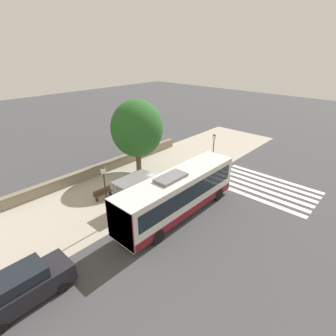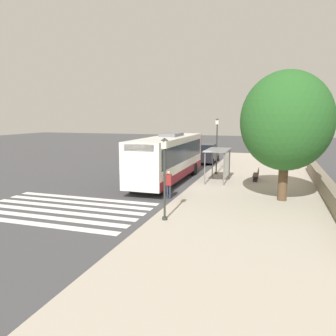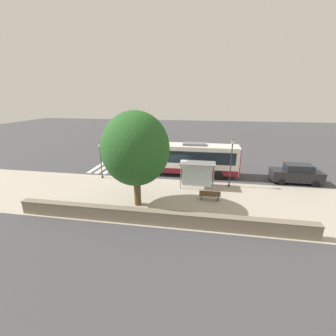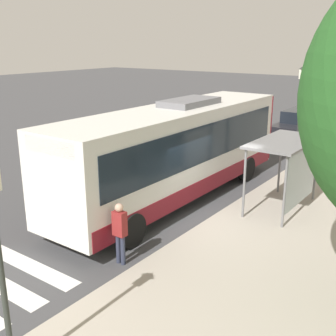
# 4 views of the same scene
# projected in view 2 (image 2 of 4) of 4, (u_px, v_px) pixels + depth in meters

# --- Properties ---
(ground_plane) EXTENTS (120.00, 120.00, 0.00)m
(ground_plane) POSITION_uv_depth(u_px,v_px,m) (190.00, 186.00, 22.68)
(ground_plane) COLOR #424244
(ground_plane) RESTS_ON ground
(sidewalk_plaza) EXTENTS (9.00, 44.00, 0.02)m
(sidewalk_plaza) POSITION_uv_depth(u_px,v_px,m) (257.00, 191.00, 21.31)
(sidewalk_plaza) COLOR #ADA393
(sidewalk_plaza) RESTS_ON ground
(crosswalk_stripes) EXTENTS (9.00, 5.25, 0.01)m
(crosswalk_stripes) POSITION_uv_depth(u_px,v_px,m) (62.00, 209.00, 17.10)
(crosswalk_stripes) COLOR silver
(crosswalk_stripes) RESTS_ON ground
(stone_wall) EXTENTS (0.60, 20.00, 1.01)m
(stone_wall) POSITION_uv_depth(u_px,v_px,m) (326.00, 187.00, 19.99)
(stone_wall) COLOR gray
(stone_wall) RESTS_ON ground
(bus) EXTENTS (2.60, 10.95, 3.54)m
(bus) POSITION_uv_depth(u_px,v_px,m) (168.00, 157.00, 23.91)
(bus) COLOR silver
(bus) RESTS_ON ground
(bus_shelter) EXTENTS (1.64, 3.27, 2.39)m
(bus_shelter) POSITION_uv_depth(u_px,v_px,m) (220.00, 155.00, 24.03)
(bus_shelter) COLOR slate
(bus_shelter) RESTS_ON ground
(pedestrian) EXTENTS (0.34, 0.22, 1.66)m
(pedestrian) POSITION_uv_depth(u_px,v_px,m) (169.00, 182.00, 19.14)
(pedestrian) COLOR #2D3347
(pedestrian) RESTS_ON ground
(bench) EXTENTS (0.40, 1.71, 0.88)m
(bench) POSITION_uv_depth(u_px,v_px,m) (257.00, 174.00, 24.58)
(bench) COLOR brown
(bench) RESTS_ON ground
(street_lamp_near) EXTENTS (0.28, 0.28, 4.63)m
(street_lamp_near) POSITION_uv_depth(u_px,v_px,m) (217.00, 141.00, 26.99)
(street_lamp_near) COLOR #2D332D
(street_lamp_near) RESTS_ON ground
(street_lamp_far) EXTENTS (0.28, 0.28, 3.85)m
(street_lamp_far) POSITION_uv_depth(u_px,v_px,m) (165.00, 172.00, 14.94)
(street_lamp_far) COLOR #2D332D
(street_lamp_far) RESTS_ON ground
(shade_tree) EXTENTS (5.04, 5.04, 7.32)m
(shade_tree) POSITION_uv_depth(u_px,v_px,m) (286.00, 121.00, 18.14)
(shade_tree) COLOR brown
(shade_tree) RESTS_ON ground
(parked_car_behind_bus) EXTENTS (1.96, 4.66, 1.93)m
(parked_car_behind_bus) POSITION_uv_depth(u_px,v_px,m) (207.00, 154.00, 34.08)
(parked_car_behind_bus) COLOR black
(parked_car_behind_bus) RESTS_ON ground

